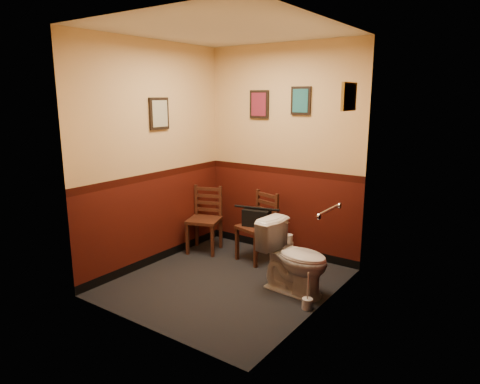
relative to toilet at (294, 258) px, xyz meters
The scene contains 17 objects.
floor 0.84m from the toilet, 162.50° to the right, with size 2.20×2.40×0.00m, color black.
ceiling 2.44m from the toilet, 162.50° to the right, with size 2.20×2.40×0.00m, color silver.
wall_back 1.55m from the toilet, 126.50° to the left, with size 2.20×2.70×0.00m, color #44110B.
wall_front 1.87m from the toilet, 116.77° to the right, with size 2.20×2.70×0.00m, color #44110B.
wall_left 2.08m from the toilet, behind, with size 2.40×2.70×0.00m, color #44110B.
wall_right 1.07m from the toilet, 30.86° to the right, with size 2.40×2.70×0.00m, color #44110B.
grab_bar 0.67m from the toilet, ahead, with size 0.05×0.56×0.06m.
framed_print_back_a 2.13m from the toilet, 138.33° to the left, with size 0.28×0.04×0.36m.
framed_print_back_b 1.94m from the toilet, 116.26° to the left, with size 0.26×0.04×0.34m.
framed_print_left 2.33m from the toilet, behind, with size 0.04×0.30×0.38m.
framed_print_right 1.75m from the toilet, 46.06° to the left, with size 0.04×0.34×0.28m.
toilet is the anchor object (origin of this frame).
toilet_brush 0.51m from the toilet, 41.76° to the right, with size 0.11×0.11×0.38m.
chair_left 1.64m from the toilet, 164.73° to the left, with size 0.52×0.52×0.87m.
chair_right 0.99m from the toilet, 145.08° to the left, with size 0.49×0.49×0.87m.
handbag 0.99m from the toilet, 147.25° to the left, with size 0.37×0.24×0.25m.
tp_stack 1.01m from the toilet, 121.92° to the left, with size 0.25×0.15×0.32m.
Camera 1 is at (2.70, -3.59, 2.05)m, focal length 32.00 mm.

